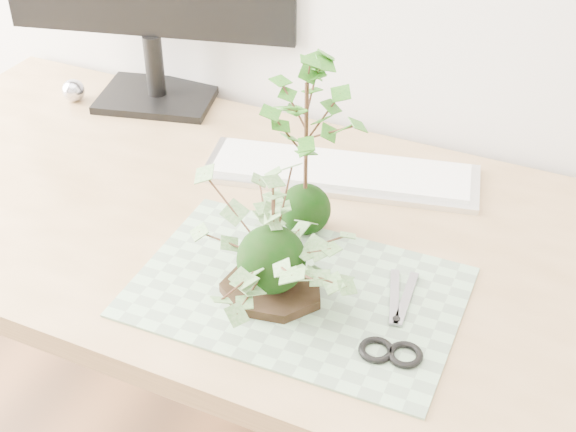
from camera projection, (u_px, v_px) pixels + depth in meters
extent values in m
cube|color=tan|center=(287.00, 240.00, 1.29)|extent=(1.60, 0.70, 0.04)
cube|color=tan|center=(64.00, 217.00, 1.97)|extent=(0.06, 0.06, 0.70)
cube|color=slate|center=(297.00, 292.00, 1.15)|extent=(0.47, 0.32, 0.00)
cylinder|color=black|center=(272.00, 290.00, 1.14)|extent=(0.18, 0.18, 0.01)
sphere|color=black|center=(271.00, 259.00, 1.11)|extent=(0.10, 0.10, 0.10)
sphere|color=black|center=(305.00, 209.00, 1.25)|extent=(0.08, 0.08, 0.08)
cylinder|color=#3B2416|center=(306.00, 144.00, 1.18)|extent=(0.01, 0.01, 0.20)
cube|color=silver|center=(341.00, 174.00, 1.40)|extent=(0.50, 0.24, 0.01)
cube|color=silver|center=(341.00, 169.00, 1.40)|extent=(0.46, 0.21, 0.01)
cube|color=black|center=(158.00, 97.00, 1.63)|extent=(0.26, 0.22, 0.02)
cylinder|color=black|center=(154.00, 65.00, 1.59)|extent=(0.04, 0.04, 0.12)
sphere|color=silver|center=(73.00, 90.00, 1.62)|extent=(0.05, 0.05, 0.05)
cube|color=gray|center=(403.00, 299.00, 1.14)|extent=(0.05, 0.11, 0.00)
cube|color=gray|center=(414.00, 302.00, 1.13)|extent=(0.02, 0.12, 0.00)
torus|color=black|center=(369.00, 346.00, 1.06)|extent=(0.06, 0.06, 0.01)
torus|color=black|center=(396.00, 355.00, 1.04)|extent=(0.06, 0.06, 0.01)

